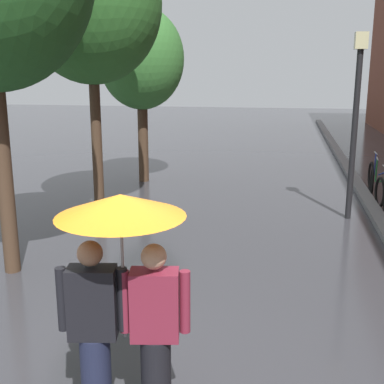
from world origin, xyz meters
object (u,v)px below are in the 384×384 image
object	(u,v)px
street_tree_2	(141,60)
street_lamp_post	(356,112)
street_tree_1	(90,3)
couple_under_umbrella	(123,279)

from	to	relation	value
street_tree_2	street_lamp_post	distance (m)	6.00
street_tree_1	couple_under_umbrella	xyz separation A→B (m)	(2.59, -6.06, -2.95)
couple_under_umbrella	street_lamp_post	world-z (taller)	street_lamp_post
street_tree_2	couple_under_umbrella	size ratio (longest dim) A/B	2.29
street_tree_1	street_tree_2	bearing A→B (deg)	90.47
couple_under_umbrella	street_tree_2	bearing A→B (deg)	105.34
street_tree_2	street_lamp_post	size ratio (longest dim) A/B	1.25
street_tree_1	street_lamp_post	world-z (taller)	street_tree_1
street_tree_1	street_tree_2	size ratio (longest dim) A/B	1.25
street_tree_1	couple_under_umbrella	world-z (taller)	street_tree_1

